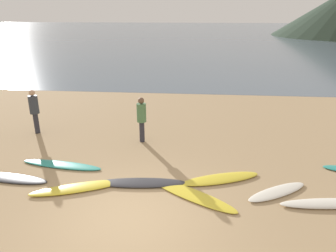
% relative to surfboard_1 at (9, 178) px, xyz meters
% --- Properties ---
extents(ground_plane, '(120.00, 120.00, 0.20)m').
position_rel_surfboard_1_xyz_m(ground_plane, '(3.81, 8.48, -0.13)').
color(ground_plane, tan).
rests_on(ground_plane, ground).
extents(ocean_water, '(140.00, 100.00, 0.01)m').
position_rel_surfboard_1_xyz_m(ocean_water, '(3.81, 60.31, -0.03)').
color(ocean_water, slate).
rests_on(ocean_water, ground).
extents(surfboard_1, '(2.48, 0.82, 0.07)m').
position_rel_surfboard_1_xyz_m(surfboard_1, '(0.00, 0.00, 0.00)').
color(surfboard_1, '#333338').
rests_on(surfboard_1, ground).
extents(surfboard_2, '(2.72, 0.84, 0.07)m').
position_rel_surfboard_1_xyz_m(surfboard_2, '(1.18, 0.94, 0.00)').
color(surfboard_2, teal).
rests_on(surfboard_2, ground).
extents(surfboard_3, '(2.53, 1.41, 0.10)m').
position_rel_surfboard_1_xyz_m(surfboard_3, '(2.17, -0.37, 0.01)').
color(surfboard_3, yellow).
rests_on(surfboard_3, ground).
extents(surfboard_4, '(2.58, 0.77, 0.09)m').
position_rel_surfboard_1_xyz_m(surfboard_4, '(3.87, 0.06, 0.01)').
color(surfboard_4, '#333338').
rests_on(surfboard_4, ground).
extents(surfboard_5, '(2.56, 1.90, 0.06)m').
position_rel_surfboard_1_xyz_m(surfboard_5, '(5.31, -0.40, -0.00)').
color(surfboard_5, yellow).
rests_on(surfboard_5, ground).
extents(surfboard_6, '(2.43, 1.37, 0.08)m').
position_rel_surfboard_1_xyz_m(surfboard_6, '(6.12, 0.51, 0.01)').
color(surfboard_6, yellow).
rests_on(surfboard_6, ground).
extents(surfboard_7, '(1.90, 1.45, 0.07)m').
position_rel_surfboard_1_xyz_m(surfboard_7, '(7.60, -0.06, 0.00)').
color(surfboard_7, silver).
rests_on(surfboard_7, ground).
extents(surfboard_8, '(2.65, 0.77, 0.09)m').
position_rel_surfboard_1_xyz_m(surfboard_8, '(8.82, -0.51, 0.01)').
color(surfboard_8, silver).
rests_on(surfboard_8, ground).
extents(person_1, '(0.34, 0.34, 1.69)m').
position_rel_surfboard_1_xyz_m(person_1, '(3.39, 3.12, 0.96)').
color(person_1, '#2D2D38').
rests_on(person_1, ground).
extents(person_2, '(0.35, 0.35, 1.76)m').
position_rel_surfboard_1_xyz_m(person_2, '(-0.91, 3.60, 1.00)').
color(person_2, '#2D2D38').
rests_on(person_2, ground).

